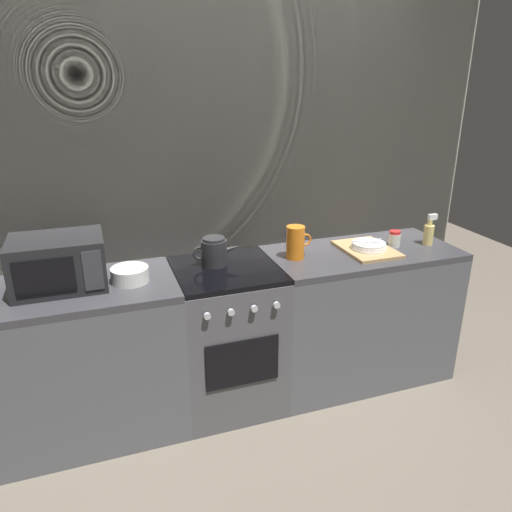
{
  "coord_description": "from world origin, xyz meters",
  "views": [
    {
      "loc": [
        -0.68,
        -2.49,
        1.94
      ],
      "look_at": [
        0.18,
        0.0,
        0.95
      ],
      "focal_mm": 33.94,
      "sensor_mm": 36.0,
      "label": 1
    }
  ],
  "objects_px": {
    "stove_unit": "(227,337)",
    "microwave": "(58,263)",
    "spray_bottle": "(429,233)",
    "kettle": "(214,252)",
    "pitcher": "(296,242)",
    "dish_pile": "(368,248)",
    "spice_jar": "(395,239)",
    "mixing_bowl": "(130,275)"
  },
  "relations": [
    {
      "from": "microwave",
      "to": "kettle",
      "type": "bearing_deg",
      "value": 2.86
    },
    {
      "from": "microwave",
      "to": "kettle",
      "type": "height_order",
      "value": "microwave"
    },
    {
      "from": "microwave",
      "to": "kettle",
      "type": "relative_size",
      "value": 1.62
    },
    {
      "from": "microwave",
      "to": "spray_bottle",
      "type": "xyz_separation_m",
      "value": [
        2.24,
        -0.07,
        -0.06
      ]
    },
    {
      "from": "spray_bottle",
      "to": "stove_unit",
      "type": "bearing_deg",
      "value": 178.37
    },
    {
      "from": "spice_jar",
      "to": "spray_bottle",
      "type": "height_order",
      "value": "spray_bottle"
    },
    {
      "from": "pitcher",
      "to": "dish_pile",
      "type": "xyz_separation_m",
      "value": [
        0.48,
        -0.04,
        -0.08
      ]
    },
    {
      "from": "stove_unit",
      "to": "microwave",
      "type": "distance_m",
      "value": 1.06
    },
    {
      "from": "kettle",
      "to": "spice_jar",
      "type": "xyz_separation_m",
      "value": [
        1.18,
        -0.07,
        -0.03
      ]
    },
    {
      "from": "microwave",
      "to": "dish_pile",
      "type": "height_order",
      "value": "microwave"
    },
    {
      "from": "stove_unit",
      "to": "mixing_bowl",
      "type": "xyz_separation_m",
      "value": [
        -0.54,
        -0.02,
        0.49
      ]
    },
    {
      "from": "microwave",
      "to": "spray_bottle",
      "type": "bearing_deg",
      "value": -1.75
    },
    {
      "from": "spice_jar",
      "to": "mixing_bowl",
      "type": "bearing_deg",
      "value": -179.37
    },
    {
      "from": "microwave",
      "to": "spray_bottle",
      "type": "distance_m",
      "value": 2.24
    },
    {
      "from": "kettle",
      "to": "dish_pile",
      "type": "height_order",
      "value": "kettle"
    },
    {
      "from": "microwave",
      "to": "pitcher",
      "type": "relative_size",
      "value": 2.3
    },
    {
      "from": "dish_pile",
      "to": "kettle",
      "type": "bearing_deg",
      "value": 174.36
    },
    {
      "from": "kettle",
      "to": "stove_unit",
      "type": "bearing_deg",
      "value": -56.33
    },
    {
      "from": "spray_bottle",
      "to": "spice_jar",
      "type": "bearing_deg",
      "value": 170.48
    },
    {
      "from": "dish_pile",
      "to": "stove_unit",
      "type": "bearing_deg",
      "value": 178.51
    },
    {
      "from": "kettle",
      "to": "microwave",
      "type": "bearing_deg",
      "value": -177.14
    },
    {
      "from": "pitcher",
      "to": "spice_jar",
      "type": "bearing_deg",
      "value": -1.32
    },
    {
      "from": "kettle",
      "to": "spice_jar",
      "type": "bearing_deg",
      "value": -3.48
    },
    {
      "from": "kettle",
      "to": "mixing_bowl",
      "type": "height_order",
      "value": "kettle"
    },
    {
      "from": "pitcher",
      "to": "spray_bottle",
      "type": "relative_size",
      "value": 0.99
    },
    {
      "from": "pitcher",
      "to": "spice_jar",
      "type": "distance_m",
      "value": 0.69
    },
    {
      "from": "dish_pile",
      "to": "spice_jar",
      "type": "height_order",
      "value": "spice_jar"
    },
    {
      "from": "spray_bottle",
      "to": "mixing_bowl",
      "type": "bearing_deg",
      "value": 179.39
    },
    {
      "from": "dish_pile",
      "to": "spice_jar",
      "type": "relative_size",
      "value": 3.81
    },
    {
      "from": "dish_pile",
      "to": "spray_bottle",
      "type": "height_order",
      "value": "spray_bottle"
    },
    {
      "from": "spray_bottle",
      "to": "microwave",
      "type": "bearing_deg",
      "value": 178.25
    },
    {
      "from": "kettle",
      "to": "spray_bottle",
      "type": "height_order",
      "value": "spray_bottle"
    },
    {
      "from": "stove_unit",
      "to": "pitcher",
      "type": "bearing_deg",
      "value": 2.05
    },
    {
      "from": "spice_jar",
      "to": "microwave",
      "type": "bearing_deg",
      "value": 179.15
    },
    {
      "from": "stove_unit",
      "to": "spray_bottle",
      "type": "relative_size",
      "value": 4.43
    },
    {
      "from": "dish_pile",
      "to": "spice_jar",
      "type": "xyz_separation_m",
      "value": [
        0.21,
        0.02,
        0.03
      ]
    },
    {
      "from": "kettle",
      "to": "pitcher",
      "type": "relative_size",
      "value": 1.42
    },
    {
      "from": "stove_unit",
      "to": "spray_bottle",
      "type": "bearing_deg",
      "value": -1.63
    },
    {
      "from": "stove_unit",
      "to": "kettle",
      "type": "bearing_deg",
      "value": 123.67
    },
    {
      "from": "microwave",
      "to": "mixing_bowl",
      "type": "height_order",
      "value": "microwave"
    },
    {
      "from": "mixing_bowl",
      "to": "dish_pile",
      "type": "bearing_deg",
      "value": -0.21
    },
    {
      "from": "stove_unit",
      "to": "dish_pile",
      "type": "height_order",
      "value": "dish_pile"
    }
  ]
}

